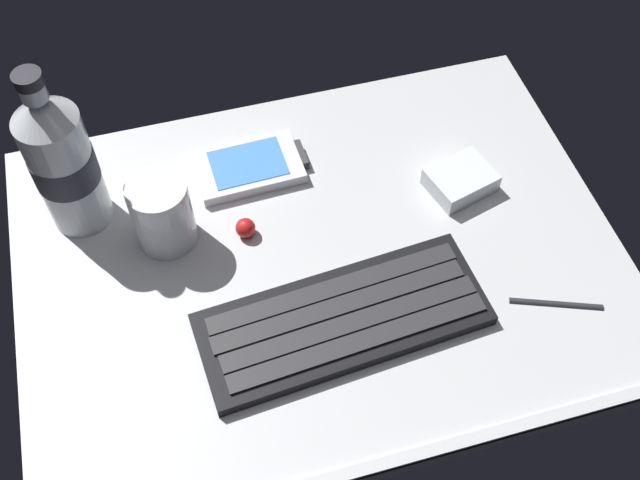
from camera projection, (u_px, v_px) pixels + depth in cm
name	position (u px, v px, depth cm)	size (l,w,h in cm)	color
ground_plane	(321.00, 263.00, 83.03)	(64.00, 48.00, 2.80)	#B7BABC
keyboard	(347.00, 318.00, 77.09)	(29.78, 13.25, 1.70)	black
handheld_device	(250.00, 167.00, 88.62)	(12.99, 8.02, 1.50)	silver
juice_cup	(163.00, 215.00, 80.60)	(6.40, 6.40, 8.50)	silver
water_bottle	(62.00, 161.00, 78.21)	(6.73, 6.73, 20.80)	silver
charger_block	(460.00, 180.00, 86.85)	(7.00, 5.60, 2.40)	silver
trackball_mouse	(245.00, 228.00, 83.14)	(2.20, 2.20, 2.20)	red
stylus_pen	(557.00, 303.00, 78.63)	(0.70, 0.70, 9.50)	#26262B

